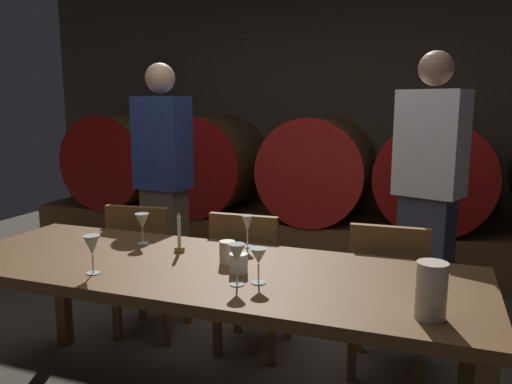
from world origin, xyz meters
The scene contains 21 objects.
back_wall centered at (0.00, 3.01, 1.36)m, with size 6.45×0.24×2.71m, color #473A2D.
barrel_shelf centered at (0.00, 2.46, 0.21)m, with size 5.81×0.90×0.43m, color brown.
wine_barrel_far_left centered at (-2.09, 2.46, 0.90)m, with size 0.96×0.93×0.96m.
wine_barrel_left centered at (-1.08, 2.46, 0.90)m, with size 0.96×0.93×0.96m.
wine_barrel_center centered at (0.02, 2.46, 0.90)m, with size 0.96×0.93×0.96m.
wine_barrel_right centered at (1.04, 2.46, 0.90)m, with size 0.96×0.93×0.96m.
dining_table centered at (0.08, -0.12, 0.69)m, with size 2.47×0.86×0.76m.
chair_left centered at (-0.64, 0.52, 0.49)m, with size 0.44×0.44×0.88m.
chair_center centered at (0.05, 0.53, 0.49)m, with size 0.41×0.41×0.88m.
chair_right centered at (0.85, 0.54, 0.49)m, with size 0.41×0.41×0.88m.
guest_left centered at (-0.84, 1.11, 0.92)m, with size 0.40×0.28×1.78m.
guest_right centered at (1.02, 1.06, 0.92)m, with size 0.44×0.36×1.79m.
candle_center centered at (-0.13, 0.04, 0.81)m, with size 0.05×0.05×0.21m.
pitcher centered at (1.06, -0.37, 0.86)m, with size 0.11×0.11×0.20m.
wine_glass_far_left centered at (-0.39, 0.10, 0.87)m, with size 0.08×0.08×0.16m.
wine_glass_left centered at (-0.33, -0.38, 0.88)m, with size 0.07×0.07×0.17m.
wine_glass_center centered at (0.16, 0.24, 0.88)m, with size 0.06×0.06×0.17m.
wine_glass_right centered at (0.31, -0.30, 0.89)m, with size 0.07×0.07×0.17m.
wine_glass_far_right centered at (0.39, -0.25, 0.87)m, with size 0.07×0.07×0.15m.
cup_left centered at (0.17, -0.05, 0.81)m, with size 0.07×0.07×0.11m, color beige.
cup_right centered at (0.26, -0.16, 0.80)m, with size 0.08×0.08×0.09m, color white.
Camera 1 is at (1.06, -2.11, 1.49)m, focal length 35.27 mm.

